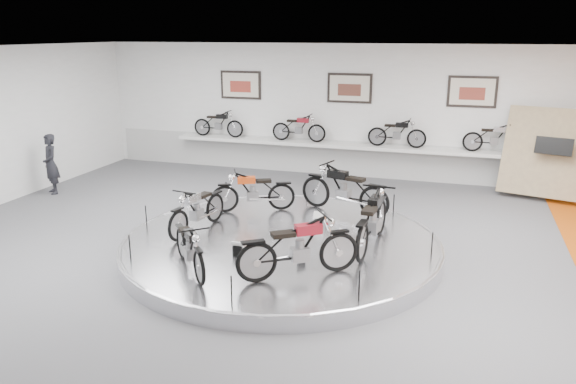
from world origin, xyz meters
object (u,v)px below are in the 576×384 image
(bike_f, at_px, (299,247))
(bike_d, at_px, (197,209))
(shelf, at_px, (346,146))
(bike_a, at_px, (372,220))
(bike_b, at_px, (344,189))
(display_platform, at_px, (281,246))
(visitor, at_px, (51,164))
(bike_e, at_px, (190,247))
(bike_c, at_px, (253,191))

(bike_f, bearing_deg, bike_d, 114.20)
(shelf, height_order, bike_a, bike_a)
(bike_b, bearing_deg, display_platform, 85.19)
(display_platform, height_order, shelf, shelf)
(bike_d, bearing_deg, bike_b, 137.84)
(bike_d, bearing_deg, visitor, -103.87)
(bike_b, relative_size, bike_e, 1.25)
(display_platform, distance_m, bike_c, 2.06)
(display_platform, height_order, visitor, visitor)
(bike_e, xyz_separation_m, bike_f, (1.87, 0.33, 0.09))
(bike_b, height_order, bike_f, bike_b)
(shelf, distance_m, bike_d, 6.70)
(shelf, relative_size, bike_c, 6.67)
(bike_e, distance_m, visitor, 7.66)
(display_platform, xyz_separation_m, bike_a, (1.80, 0.10, 0.71))
(bike_c, bearing_deg, bike_e, 67.31)
(display_platform, bearing_deg, bike_a, 3.12)
(bike_b, relative_size, bike_f, 1.04)
(bike_f, bearing_deg, shelf, 60.78)
(bike_d, bearing_deg, bike_f, 68.34)
(shelf, distance_m, bike_a, 6.56)
(display_platform, distance_m, bike_d, 1.93)
(bike_a, height_order, bike_b, bike_b)
(shelf, bearing_deg, bike_f, -84.06)
(bike_d, xyz_separation_m, bike_f, (2.65, -1.57, 0.06))
(display_platform, distance_m, shelf, 6.46)
(display_platform, relative_size, visitor, 3.86)
(bike_b, height_order, bike_d, bike_b)
(bike_d, distance_m, visitor, 6.06)
(bike_f, bearing_deg, bike_b, 54.69)
(bike_e, bearing_deg, bike_a, 84.55)
(shelf, relative_size, visitor, 6.64)
(bike_b, bearing_deg, bike_d, 56.00)
(display_platform, height_order, bike_a, bike_a)
(display_platform, bearing_deg, visitor, 162.72)
(bike_b, xyz_separation_m, bike_e, (-1.88, -4.05, -0.11))
(bike_a, xyz_separation_m, visitor, (-9.20, 2.20, -0.03))
(bike_a, xyz_separation_m, bike_c, (-2.99, 1.47, -0.08))
(bike_a, bearing_deg, bike_b, 30.00)
(display_platform, xyz_separation_m, shelf, (0.00, 6.40, 0.85))
(visitor, bearing_deg, bike_a, 23.66)
(display_platform, distance_m, bike_b, 2.37)
(bike_b, height_order, bike_c, bike_b)
(bike_f, bearing_deg, bike_a, 25.43)
(display_platform, bearing_deg, bike_f, -62.75)
(bike_b, relative_size, visitor, 1.16)
(bike_c, bearing_deg, bike_f, 97.18)
(display_platform, bearing_deg, bike_e, -117.88)
(shelf, xyz_separation_m, bike_e, (-1.03, -8.35, -0.25))
(bike_a, xyz_separation_m, bike_b, (-0.96, 2.00, 0.00))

